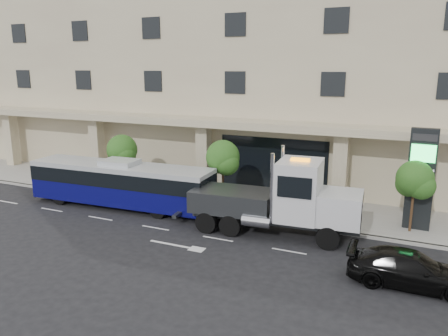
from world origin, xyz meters
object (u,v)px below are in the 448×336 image
object	(u,v)px
signage_pylon	(421,179)
city_bus	(121,183)
tow_truck	(281,200)
black_sedan	(411,269)

from	to	relation	value
signage_pylon	city_bus	bearing A→B (deg)	-167.02
city_bus	signage_pylon	world-z (taller)	signage_pylon
city_bus	tow_truck	xyz separation A→B (m)	(11.12, -0.42, 0.36)
black_sedan	tow_truck	bearing A→B (deg)	61.96
city_bus	signage_pylon	distance (m)	18.33
black_sedan	signage_pylon	xyz separation A→B (m)	(0.12, 7.06, 2.31)
tow_truck	city_bus	bearing A→B (deg)	173.66
city_bus	black_sedan	xyz separation A→B (m)	(17.86, -3.75, -0.88)
city_bus	black_sedan	bearing A→B (deg)	-14.73
city_bus	signage_pylon	size ratio (longest dim) A/B	2.23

